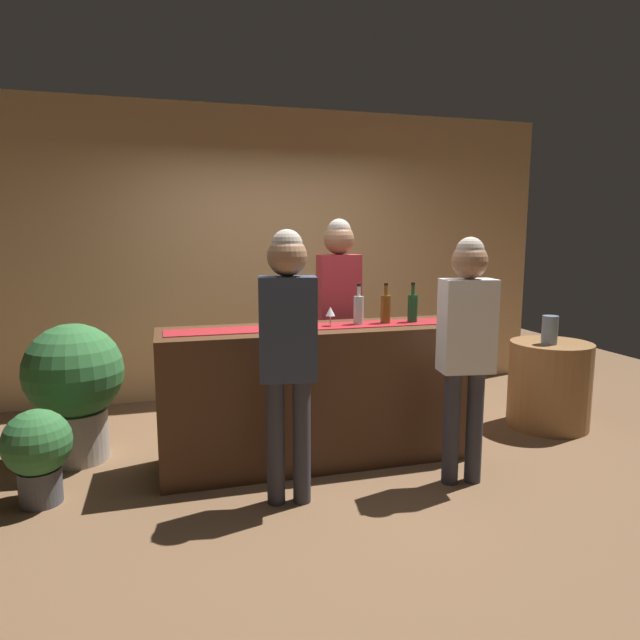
{
  "coord_description": "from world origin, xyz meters",
  "views": [
    {
      "loc": [
        -1.07,
        -3.76,
        1.65
      ],
      "look_at": [
        -0.01,
        0.0,
        1.04
      ],
      "focal_mm": 31.05,
      "sensor_mm": 36.0,
      "label": 1
    }
  ],
  "objects_px": {
    "wine_bottle_clear": "(359,309)",
    "potted_plant_tall": "(74,382)",
    "wine_bottle_green": "(413,308)",
    "customer_browsing": "(288,338)",
    "customer_sipping": "(467,335)",
    "bartender": "(339,300)",
    "round_side_table": "(549,384)",
    "potted_plant_small": "(38,450)",
    "wine_bottle_amber": "(386,309)",
    "wine_glass_mid_counter": "(290,314)",
    "wine_glass_near_customer": "(330,312)",
    "vase_on_side_table": "(550,330)"
  },
  "relations": [
    {
      "from": "wine_glass_near_customer",
      "to": "potted_plant_tall",
      "type": "height_order",
      "value": "wine_glass_near_customer"
    },
    {
      "from": "round_side_table",
      "to": "potted_plant_tall",
      "type": "distance_m",
      "value": 3.84
    },
    {
      "from": "customer_browsing",
      "to": "potted_plant_tall",
      "type": "relative_size",
      "value": 1.65
    },
    {
      "from": "bartender",
      "to": "potted_plant_small",
      "type": "xyz_separation_m",
      "value": [
        -2.18,
        -0.77,
        -0.77
      ]
    },
    {
      "from": "customer_browsing",
      "to": "potted_plant_tall",
      "type": "xyz_separation_m",
      "value": [
        -1.35,
        1.07,
        -0.45
      ]
    },
    {
      "from": "customer_sipping",
      "to": "potted_plant_small",
      "type": "height_order",
      "value": "customer_sipping"
    },
    {
      "from": "wine_bottle_clear",
      "to": "round_side_table",
      "type": "bearing_deg",
      "value": 4.5
    },
    {
      "from": "wine_bottle_amber",
      "to": "wine_bottle_green",
      "type": "bearing_deg",
      "value": -2.12
    },
    {
      "from": "wine_bottle_green",
      "to": "bartender",
      "type": "height_order",
      "value": "bartender"
    },
    {
      "from": "wine_bottle_green",
      "to": "customer_sipping",
      "type": "bearing_deg",
      "value": -82.13
    },
    {
      "from": "wine_glass_near_customer",
      "to": "customer_sipping",
      "type": "xyz_separation_m",
      "value": [
        0.74,
        -0.62,
        -0.1
      ]
    },
    {
      "from": "wine_glass_mid_counter",
      "to": "bartender",
      "type": "relative_size",
      "value": 0.08
    },
    {
      "from": "wine_bottle_clear",
      "to": "round_side_table",
      "type": "xyz_separation_m",
      "value": [
        1.8,
        0.14,
        -0.74
      ]
    },
    {
      "from": "wine_bottle_clear",
      "to": "wine_glass_mid_counter",
      "type": "xyz_separation_m",
      "value": [
        -0.53,
        -0.06,
        -0.01
      ]
    },
    {
      "from": "potted_plant_tall",
      "to": "wine_glass_mid_counter",
      "type": "bearing_deg",
      "value": -19.02
    },
    {
      "from": "bartender",
      "to": "potted_plant_small",
      "type": "bearing_deg",
      "value": 21.3
    },
    {
      "from": "wine_bottle_clear",
      "to": "vase_on_side_table",
      "type": "height_order",
      "value": "wine_bottle_clear"
    },
    {
      "from": "bartender",
      "to": "potted_plant_tall",
      "type": "distance_m",
      "value": 2.11
    },
    {
      "from": "customer_sipping",
      "to": "potted_plant_tall",
      "type": "relative_size",
      "value": 1.6
    },
    {
      "from": "wine_glass_near_customer",
      "to": "round_side_table",
      "type": "relative_size",
      "value": 0.19
    },
    {
      "from": "potted_plant_small",
      "to": "bartender",
      "type": "bearing_deg",
      "value": 19.53
    },
    {
      "from": "wine_bottle_green",
      "to": "wine_glass_near_customer",
      "type": "distance_m",
      "value": 0.65
    },
    {
      "from": "bartender",
      "to": "customer_browsing",
      "type": "relative_size",
      "value": 1.06
    },
    {
      "from": "wine_bottle_amber",
      "to": "customer_sipping",
      "type": "xyz_separation_m",
      "value": [
        0.3,
        -0.64,
        -0.1
      ]
    },
    {
      "from": "bartender",
      "to": "vase_on_side_table",
      "type": "bearing_deg",
      "value": 166.17
    },
    {
      "from": "wine_bottle_amber",
      "to": "vase_on_side_table",
      "type": "height_order",
      "value": "wine_bottle_amber"
    },
    {
      "from": "wine_bottle_clear",
      "to": "wine_bottle_green",
      "type": "xyz_separation_m",
      "value": [
        0.42,
        -0.01,
        0.0
      ]
    },
    {
      "from": "wine_bottle_amber",
      "to": "potted_plant_small",
      "type": "relative_size",
      "value": 0.51
    },
    {
      "from": "customer_sipping",
      "to": "wine_glass_mid_counter",
      "type": "bearing_deg",
      "value": 159.02
    },
    {
      "from": "wine_bottle_green",
      "to": "wine_glass_near_customer",
      "type": "relative_size",
      "value": 2.1
    },
    {
      "from": "wine_bottle_clear",
      "to": "customer_sipping",
      "type": "relative_size",
      "value": 0.19
    },
    {
      "from": "wine_bottle_amber",
      "to": "potted_plant_tall",
      "type": "height_order",
      "value": "wine_bottle_amber"
    },
    {
      "from": "wine_bottle_amber",
      "to": "wine_glass_near_customer",
      "type": "relative_size",
      "value": 2.1
    },
    {
      "from": "wine_bottle_green",
      "to": "customer_browsing",
      "type": "xyz_separation_m",
      "value": [
        -1.09,
        -0.6,
        -0.07
      ]
    },
    {
      "from": "vase_on_side_table",
      "to": "wine_glass_near_customer",
      "type": "bearing_deg",
      "value": -176.59
    },
    {
      "from": "wine_bottle_amber",
      "to": "customer_browsing",
      "type": "height_order",
      "value": "customer_browsing"
    },
    {
      "from": "customer_sipping",
      "to": "potted_plant_tall",
      "type": "height_order",
      "value": "customer_sipping"
    },
    {
      "from": "wine_glass_mid_counter",
      "to": "customer_browsing",
      "type": "relative_size",
      "value": 0.09
    },
    {
      "from": "wine_bottle_clear",
      "to": "potted_plant_tall",
      "type": "relative_size",
      "value": 0.3
    },
    {
      "from": "wine_bottle_clear",
      "to": "wine_glass_near_customer",
      "type": "xyz_separation_m",
      "value": [
        -0.22,
        -0.03,
        -0.01
      ]
    },
    {
      "from": "wine_bottle_green",
      "to": "wine_bottle_clear",
      "type": "bearing_deg",
      "value": 178.24
    },
    {
      "from": "wine_glass_mid_counter",
      "to": "potted_plant_small",
      "type": "distance_m",
      "value": 1.79
    },
    {
      "from": "wine_bottle_green",
      "to": "customer_browsing",
      "type": "relative_size",
      "value": 0.18
    },
    {
      "from": "wine_bottle_clear",
      "to": "wine_bottle_amber",
      "type": "relative_size",
      "value": 1.0
    },
    {
      "from": "round_side_table",
      "to": "potted_plant_small",
      "type": "relative_size",
      "value": 1.24
    },
    {
      "from": "potted_plant_small",
      "to": "wine_bottle_green",
      "type": "bearing_deg",
      "value": 4.28
    },
    {
      "from": "wine_glass_near_customer",
      "to": "potted_plant_small",
      "type": "relative_size",
      "value": 0.24
    },
    {
      "from": "wine_bottle_green",
      "to": "bartender",
      "type": "relative_size",
      "value": 0.17
    },
    {
      "from": "potted_plant_tall",
      "to": "round_side_table",
      "type": "bearing_deg",
      "value": -4.68
    },
    {
      "from": "wine_bottle_clear",
      "to": "potted_plant_tall",
      "type": "xyz_separation_m",
      "value": [
        -2.02,
        0.46,
        -0.52
      ]
    }
  ]
}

